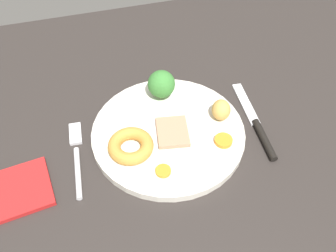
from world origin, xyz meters
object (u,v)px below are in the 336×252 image
object	(u,v)px
carrot_coin_back	(163,171)
folded_napkin	(13,192)
fork	(77,156)
knife	(257,126)
carrot_coin_front	(223,141)
meat_slice_main	(173,132)
yorkshire_pudding	(131,146)
roast_potato_left	(221,110)
dinner_plate	(168,133)
broccoli_floret	(159,85)

from	to	relation	value
carrot_coin_back	folded_napkin	bearing A→B (deg)	171.63
fork	knife	size ratio (longest dim) A/B	0.83
folded_napkin	knife	bearing A→B (deg)	3.12
knife	carrot_coin_back	bearing A→B (deg)	110.40
carrot_coin_front	knife	size ratio (longest dim) A/B	0.16
meat_slice_main	folded_napkin	distance (cm)	26.25
carrot_coin_front	fork	world-z (taller)	carrot_coin_front
knife	fork	bearing A→B (deg)	90.01
yorkshire_pudding	roast_potato_left	distance (cm)	16.64
carrot_coin_front	carrot_coin_back	world-z (taller)	carrot_coin_front
meat_slice_main	yorkshire_pudding	xyz separation A→B (cm)	(-7.36, -1.48, 0.64)
carrot_coin_back	carrot_coin_front	bearing A→B (deg)	15.36
meat_slice_main	carrot_coin_back	world-z (taller)	meat_slice_main
meat_slice_main	carrot_coin_back	distance (cm)	7.84
dinner_plate	broccoli_floret	xyz separation A→B (cm)	(0.73, 8.20, 3.61)
broccoli_floret	yorkshire_pudding	bearing A→B (deg)	-125.40
roast_potato_left	yorkshire_pudding	bearing A→B (deg)	-169.98
yorkshire_pudding	fork	size ratio (longest dim) A/B	0.48
meat_slice_main	roast_potato_left	distance (cm)	9.22
yorkshire_pudding	knife	xyz separation A→B (cm)	(22.23, 0.01, -1.99)
fork	yorkshire_pudding	bearing A→B (deg)	-99.29
broccoli_floret	carrot_coin_back	bearing A→B (deg)	-103.02
roast_potato_left	fork	xyz separation A→B (cm)	(-25.03, -0.90, -2.77)
meat_slice_main	fork	xyz separation A→B (cm)	(-16.02, 0.51, -1.41)
meat_slice_main	broccoli_floret	bearing A→B (deg)	88.66
yorkshire_pudding	carrot_coin_front	world-z (taller)	yorkshire_pudding
carrot_coin_back	broccoli_floret	size ratio (longest dim) A/B	0.45
carrot_coin_back	roast_potato_left	bearing A→B (deg)	33.86
broccoli_floret	carrot_coin_front	bearing A→B (deg)	-61.05
fork	knife	xyz separation A→B (cm)	(30.89, -1.98, 0.06)
roast_potato_left	broccoli_floret	size ratio (longest dim) A/B	0.69
fork	carrot_coin_front	bearing A→B (deg)	-97.15
carrot_coin_back	knife	distance (cm)	19.25
carrot_coin_front	knife	bearing A→B (deg)	18.73
broccoli_floret	fork	distance (cm)	18.82
fork	knife	world-z (taller)	knife
dinner_plate	meat_slice_main	bearing A→B (deg)	-62.18
fork	folded_napkin	xyz separation A→B (cm)	(-9.93, -4.21, 0.01)
dinner_plate	carrot_coin_front	xyz separation A→B (cm)	(8.00, -4.95, 1.05)
carrot_coin_back	knife	size ratio (longest dim) A/B	0.13
knife	folded_napkin	distance (cm)	40.89
yorkshire_pudding	folded_napkin	bearing A→B (deg)	-173.19
yorkshire_pudding	knife	distance (cm)	22.32
dinner_plate	folded_napkin	world-z (taller)	dinner_plate
yorkshire_pudding	carrot_coin_front	xyz separation A→B (cm)	(14.84, -2.49, -0.69)
broccoli_floret	knife	world-z (taller)	broccoli_floret
dinner_plate	folded_napkin	size ratio (longest dim) A/B	2.35
carrot_coin_front	carrot_coin_back	bearing A→B (deg)	-164.64
carrot_coin_front	broccoli_floret	world-z (taller)	broccoli_floret
dinner_plate	broccoli_floret	distance (cm)	8.99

